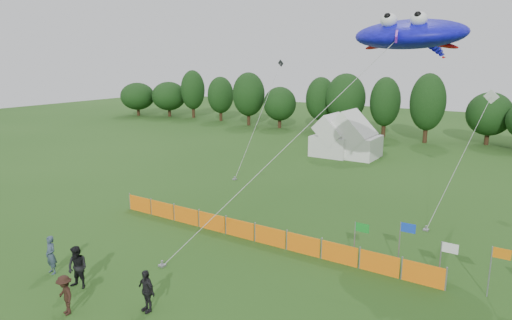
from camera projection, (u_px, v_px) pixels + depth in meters
The scene contains 13 objects.
ground at pixel (171, 319), 17.66m from camera, with size 160.00×160.00×0.00m, color #234C16.
treeline at pixel (453, 108), 52.51m from camera, with size 104.57×8.78×8.36m.
tent_left at pixel (333, 139), 46.72m from camera, with size 3.88×3.88×3.42m.
tent_right at pixel (353, 139), 46.04m from camera, with size 5.07×4.06×3.58m.
barrier_fence at pixel (254, 233), 25.05m from camera, with size 19.90×0.06×1.00m.
flag_row at pixel (469, 258), 19.76m from camera, with size 10.73×0.82×2.29m.
spectator_a at pixel (51, 255), 21.24m from camera, with size 0.67×0.44×1.83m, color #344357.
spectator_b at pixel (78, 268), 19.86m from camera, with size 0.93×0.73×1.92m, color black.
spectator_c at pixel (65, 295), 17.86m from camera, with size 1.05×0.60×1.63m, color black.
spectator_d at pixel (146, 291), 18.06m from camera, with size 1.03×0.43×1.76m, color black.
stingray_kite at pixel (412, 35), 26.38m from camera, with size 11.23×21.53×12.37m.
small_kite_white at pixel (472, 136), 30.19m from camera, with size 2.30×9.78×7.76m.
small_kite_dark at pixel (261, 113), 41.47m from camera, with size 2.18×10.47×9.70m.
Camera 1 is at (11.46, -11.45, 9.93)m, focal length 32.00 mm.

